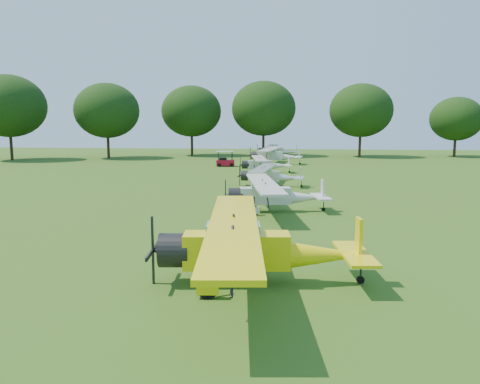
{
  "coord_description": "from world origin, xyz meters",
  "views": [
    {
      "loc": [
        2.7,
        -25.02,
        5.44
      ],
      "look_at": [
        -0.33,
        2.73,
        1.4
      ],
      "focal_mm": 35.0,
      "sensor_mm": 36.0,
      "label": 1
    }
  ],
  "objects_px": {
    "aircraft_6": "(274,154)",
    "golf_cart": "(225,161)",
    "aircraft_5": "(264,163)",
    "aircraft_3": "(273,193)",
    "aircraft_2": "(253,245)",
    "aircraft_4": "(269,174)",
    "aircraft_7": "(276,150)"
  },
  "relations": [
    {
      "from": "aircraft_2",
      "to": "aircraft_6",
      "type": "xyz_separation_m",
      "value": [
        -1.12,
        49.34,
        -0.04
      ]
    },
    {
      "from": "aircraft_3",
      "to": "golf_cart",
      "type": "bearing_deg",
      "value": 93.7
    },
    {
      "from": "aircraft_6",
      "to": "golf_cart",
      "type": "bearing_deg",
      "value": -138.88
    },
    {
      "from": "aircraft_2",
      "to": "aircraft_4",
      "type": "relative_size",
      "value": 1.3
    },
    {
      "from": "aircraft_4",
      "to": "aircraft_2",
      "type": "bearing_deg",
      "value": -83.71
    },
    {
      "from": "aircraft_2",
      "to": "aircraft_7",
      "type": "distance_m",
      "value": 62.12
    },
    {
      "from": "aircraft_3",
      "to": "aircraft_5",
      "type": "xyz_separation_m",
      "value": [
        -1.95,
        23.87,
        -0.12
      ]
    },
    {
      "from": "aircraft_6",
      "to": "golf_cart",
      "type": "distance_m",
      "value": 7.64
    },
    {
      "from": "aircraft_5",
      "to": "aircraft_6",
      "type": "bearing_deg",
      "value": 78.89
    },
    {
      "from": "aircraft_5",
      "to": "golf_cart",
      "type": "distance_m",
      "value": 9.45
    },
    {
      "from": "aircraft_5",
      "to": "golf_cart",
      "type": "xyz_separation_m",
      "value": [
        -5.57,
        7.62,
        -0.42
      ]
    },
    {
      "from": "aircraft_2",
      "to": "aircraft_5",
      "type": "height_order",
      "value": "aircraft_2"
    },
    {
      "from": "aircraft_4",
      "to": "aircraft_5",
      "type": "height_order",
      "value": "aircraft_5"
    },
    {
      "from": "aircraft_4",
      "to": "aircraft_7",
      "type": "height_order",
      "value": "aircraft_7"
    },
    {
      "from": "aircraft_7",
      "to": "golf_cart",
      "type": "bearing_deg",
      "value": -109.54
    },
    {
      "from": "aircraft_2",
      "to": "aircraft_4",
      "type": "xyz_separation_m",
      "value": [
        -0.66,
        25.67,
        -0.32
      ]
    },
    {
      "from": "aircraft_5",
      "to": "aircraft_7",
      "type": "height_order",
      "value": "aircraft_7"
    },
    {
      "from": "aircraft_6",
      "to": "aircraft_7",
      "type": "xyz_separation_m",
      "value": [
        -0.04,
        12.76,
        -0.07
      ]
    },
    {
      "from": "aircraft_3",
      "to": "aircraft_7",
      "type": "height_order",
      "value": "aircraft_7"
    },
    {
      "from": "aircraft_5",
      "to": "aircraft_7",
      "type": "relative_size",
      "value": 0.86
    },
    {
      "from": "aircraft_2",
      "to": "golf_cart",
      "type": "relative_size",
      "value": 4.72
    },
    {
      "from": "aircraft_4",
      "to": "golf_cart",
      "type": "height_order",
      "value": "golf_cart"
    },
    {
      "from": "aircraft_4",
      "to": "golf_cart",
      "type": "xyz_separation_m",
      "value": [
        -6.69,
        19.33,
        -0.4
      ]
    },
    {
      "from": "aircraft_4",
      "to": "aircraft_5",
      "type": "xyz_separation_m",
      "value": [
        -1.13,
        11.71,
        0.02
      ]
    },
    {
      "from": "aircraft_3",
      "to": "aircraft_2",
      "type": "bearing_deg",
      "value": -100.43
    },
    {
      "from": "aircraft_3",
      "to": "aircraft_7",
      "type": "distance_m",
      "value": 48.62
    },
    {
      "from": "aircraft_2",
      "to": "aircraft_5",
      "type": "bearing_deg",
      "value": 86.64
    },
    {
      "from": "golf_cart",
      "to": "aircraft_2",
      "type": "bearing_deg",
      "value": -91.9
    },
    {
      "from": "aircraft_6",
      "to": "aircraft_5",
      "type": "bearing_deg",
      "value": -86.94
    },
    {
      "from": "aircraft_2",
      "to": "aircraft_7",
      "type": "relative_size",
      "value": 1.09
    },
    {
      "from": "aircraft_6",
      "to": "aircraft_2",
      "type": "bearing_deg",
      "value": -82.42
    },
    {
      "from": "aircraft_3",
      "to": "aircraft_7",
      "type": "bearing_deg",
      "value": 81.83
    }
  ]
}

